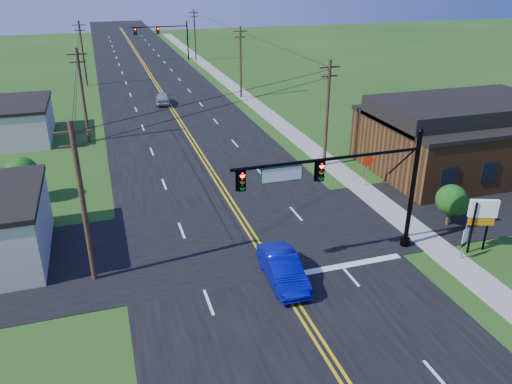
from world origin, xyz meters
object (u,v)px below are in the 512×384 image
object	(u,v)px
signal_mast_main	(345,183)
blue_car	(283,269)
route_sign	(465,239)
stop_sign	(368,164)
signal_mast_far	(163,35)

from	to	relation	value
signal_mast_main	blue_car	distance (m)	5.85
route_sign	stop_sign	distance (m)	11.41
blue_car	stop_sign	bearing A→B (deg)	45.42
signal_mast_far	blue_car	size ratio (longest dim) A/B	2.29
route_sign	stop_sign	size ratio (longest dim) A/B	0.92
signal_mast_main	signal_mast_far	xyz separation A→B (m)	(0.10, 72.00, -0.20)
signal_mast_main	signal_mast_far	bearing A→B (deg)	89.92
route_sign	signal_mast_far	bearing A→B (deg)	70.53
signal_mast_main	blue_car	size ratio (longest dim) A/B	2.36
blue_car	stop_sign	size ratio (longest dim) A/B	1.87
signal_mast_main	stop_sign	bearing A→B (deg)	53.13
signal_mast_main	blue_car	xyz separation A→B (m)	(-4.08, -1.37, -3.96)
signal_mast_main	blue_car	world-z (taller)	signal_mast_main
blue_car	stop_sign	distance (m)	15.00
signal_mast_main	stop_sign	distance (m)	11.59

